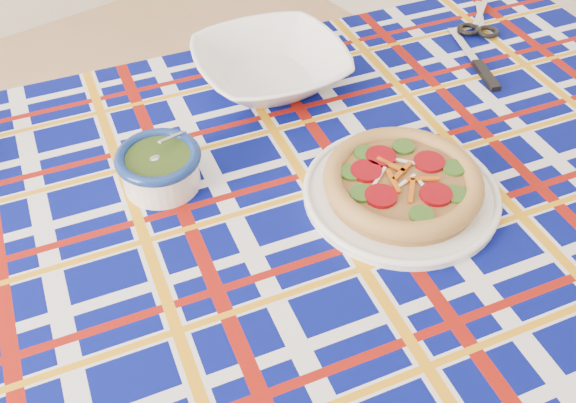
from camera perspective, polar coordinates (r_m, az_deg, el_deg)
dining_table at (r=1.06m, az=-0.31°, el=-4.87°), size 1.92×1.47×0.80m
tablecloth at (r=1.04m, az=-0.31°, el=-3.93°), size 1.96×1.51×0.11m
main_focaccia_plate at (r=1.04m, az=10.16°, el=1.72°), size 0.36×0.36×0.06m
pesto_bowl at (r=1.06m, az=-11.35°, el=3.17°), size 0.17×0.17×0.08m
serving_bowl at (r=1.28m, az=-1.55°, el=11.90°), size 0.36×0.36×0.07m
table_knife at (r=1.45m, az=15.44°, el=13.16°), size 0.14×0.24×0.01m
kitchen_scissors at (r=1.58m, az=16.71°, el=15.70°), size 0.22×0.19×0.02m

